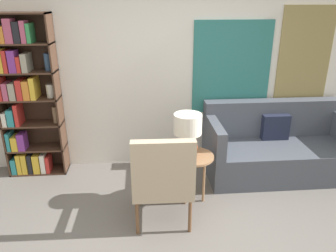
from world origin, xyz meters
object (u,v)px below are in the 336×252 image
(side_table, at_px, (193,161))
(table_lamp, at_px, (188,132))
(couch, at_px, (276,148))
(armchair, at_px, (163,176))
(bookshelf, at_px, (24,97))

(side_table, bearing_deg, table_lamp, 153.34)
(couch, xyz_separation_m, side_table, (-1.22, -0.56, 0.15))
(armchair, height_order, couch, armchair)
(side_table, bearing_deg, armchair, -128.77)
(couch, xyz_separation_m, table_lamp, (-1.28, -0.53, 0.50))
(couch, bearing_deg, side_table, -155.40)
(bookshelf, bearing_deg, table_lamp, -21.95)
(armchair, relative_size, table_lamp, 2.09)
(armchair, bearing_deg, bookshelf, 142.29)
(bookshelf, bearing_deg, couch, -4.59)
(side_table, distance_m, table_lamp, 0.35)
(bookshelf, xyz_separation_m, couch, (3.23, -0.26, -0.71))
(bookshelf, relative_size, armchair, 2.05)
(table_lamp, bearing_deg, side_table, -26.66)
(bookshelf, relative_size, couch, 1.10)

